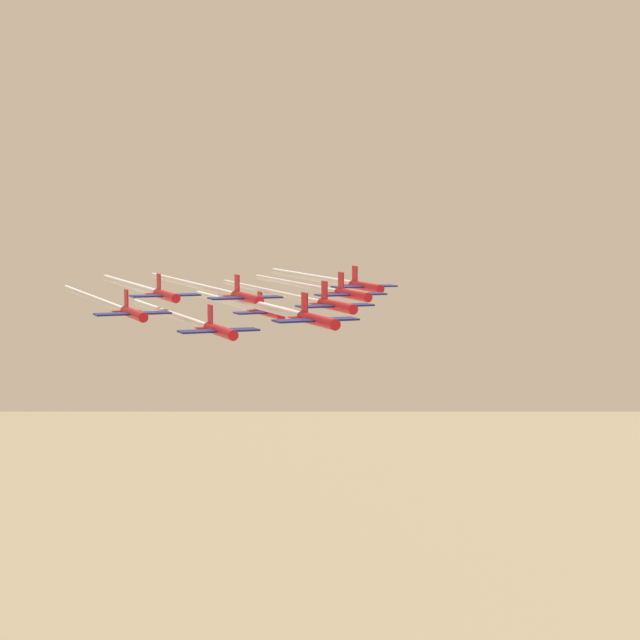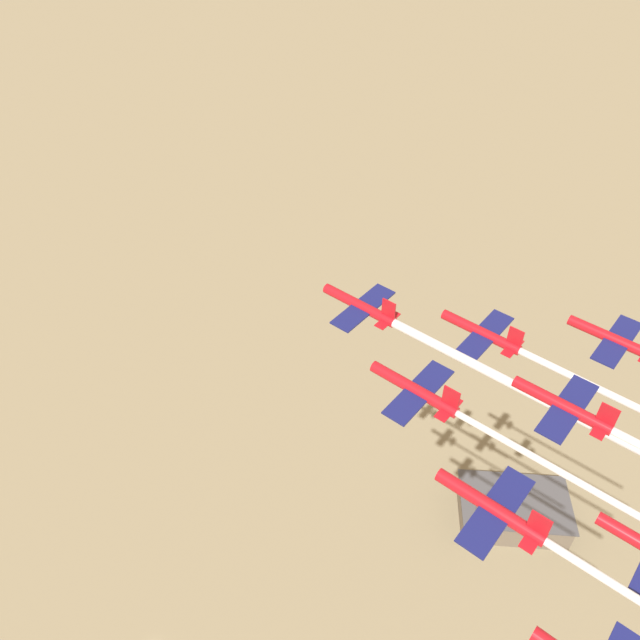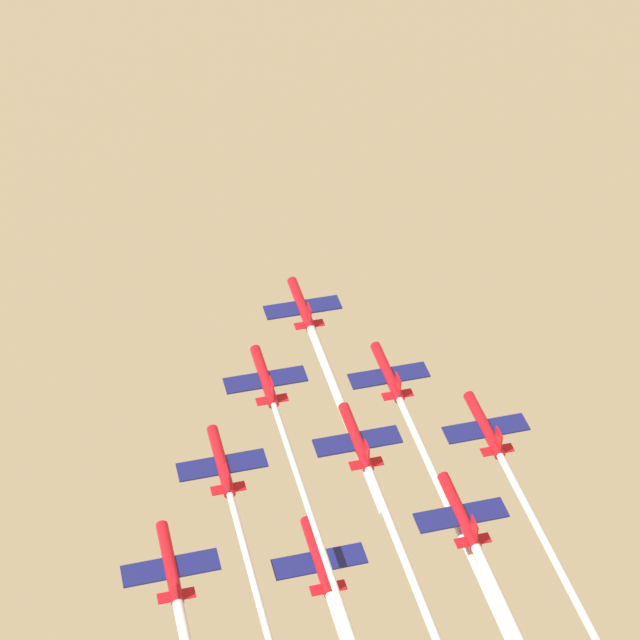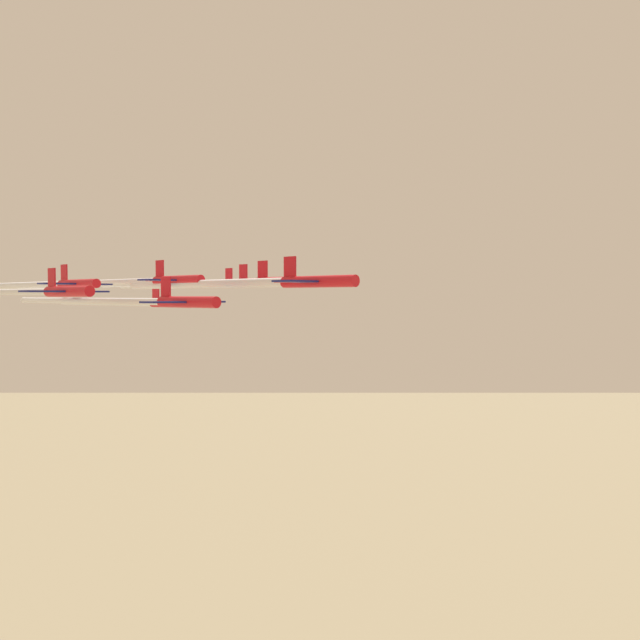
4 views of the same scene
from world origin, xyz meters
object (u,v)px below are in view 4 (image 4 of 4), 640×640
(jet_0, at_px, (315,281))
(jet_4, at_px, (176,280))
(jet_7, at_px, (169,303))
(jet_8, at_px, (77,284))
(jet_1, at_px, (283,281))
(jet_2, at_px, (185,302))
(jet_5, at_px, (67,291))
(jet_6, at_px, (243,283))
(jet_3, at_px, (260,282))

(jet_0, relative_size, jet_4, 1.00)
(jet_7, height_order, jet_8, jet_8)
(jet_1, bearing_deg, jet_4, -59.53)
(jet_2, height_order, jet_4, jet_4)
(jet_0, distance_m, jet_4, 27.63)
(jet_5, bearing_deg, jet_8, -120.47)
(jet_4, bearing_deg, jet_7, -120.47)
(jet_1, height_order, jet_2, jet_1)
(jet_0, relative_size, jet_1, 1.00)
(jet_4, height_order, jet_8, jet_4)
(jet_4, bearing_deg, jet_2, 59.53)
(jet_0, bearing_deg, jet_5, -59.53)
(jet_2, height_order, jet_6, jet_6)
(jet_2, bearing_deg, jet_6, -139.64)
(jet_0, xyz_separation_m, jet_7, (-29.26, 30.43, -2.93))
(jet_6, bearing_deg, jet_3, 59.53)
(jet_5, height_order, jet_7, jet_5)
(jet_6, distance_m, jet_8, 32.50)
(jet_4, height_order, jet_5, jet_4)
(jet_2, height_order, jet_5, jet_5)
(jet_1, height_order, jet_6, jet_6)
(jet_2, xyz_separation_m, jet_6, (-3.96, 42.46, 3.02))
(jet_3, height_order, jet_7, jet_3)
(jet_1, xyz_separation_m, jet_7, (-22.62, 15.85, -3.28))
(jet_8, bearing_deg, jet_3, 150.46)
(jet_2, bearing_deg, jet_8, -90.00)
(jet_1, distance_m, jet_3, 16.02)
(jet_4, bearing_deg, jet_5, -0.00)
(jet_4, distance_m, jet_7, 16.41)
(jet_1, height_order, jet_3, jet_3)
(jet_6, height_order, jet_8, jet_6)
(jet_2, xyz_separation_m, jet_3, (2.68, 27.88, 2.99))
(jet_5, relative_size, jet_7, 1.00)
(jet_6, bearing_deg, jet_7, -0.00)
(jet_0, height_order, jet_5, jet_0)
(jet_4, height_order, jet_7, jet_4)
(jet_0, bearing_deg, jet_3, -120.47)
(jet_3, bearing_deg, jet_1, 59.53)
(jet_2, relative_size, jet_6, 1.00)
(jet_1, height_order, jet_8, jet_1)
(jet_6, relative_size, jet_8, 1.00)
(jet_1, distance_m, jet_6, 32.04)
(jet_3, distance_m, jet_7, 16.41)
(jet_3, distance_m, jet_6, 16.02)
(jet_4, xyz_separation_m, jet_6, (2.68, 27.88, 0.03))
(jet_4, relative_size, jet_5, 1.00)
(jet_2, distance_m, jet_7, 32.05)
(jet_0, height_order, jet_2, jet_0)
(jet_0, bearing_deg, jet_1, -120.47)
(jet_2, bearing_deg, jet_5, -59.53)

